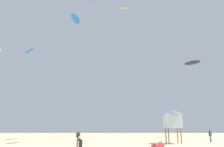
# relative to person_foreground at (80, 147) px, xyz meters

# --- Properties ---
(person_foreground) EXTENTS (0.35, 0.50, 1.56)m
(person_foreground) POSITION_rel_person_foreground_xyz_m (0.00, 0.00, 0.00)
(person_foreground) COLOR #B21E23
(person_foreground) RESTS_ON ground
(person_midground) EXTENTS (0.38, 0.55, 1.67)m
(person_midground) POSITION_rel_person_foreground_xyz_m (15.39, 17.08, 0.06)
(person_midground) COLOR teal
(person_midground) RESTS_ON ground
(person_right) EXTENTS (0.49, 0.35, 1.56)m
(person_right) POSITION_rel_person_foreground_xyz_m (-2.13, 14.13, -0.00)
(person_right) COLOR teal
(person_right) RESTS_ON ground
(kite_grounded_near) EXTENTS (2.71, 4.53, 0.51)m
(kite_grounded_near) POSITION_rel_person_foreground_xyz_m (6.78, 9.52, -0.66)
(kite_grounded_near) COLOR red
(kite_grounded_near) RESTS_ON ground
(lifeguard_tower) EXTENTS (2.30, 2.30, 4.15)m
(lifeguard_tower) POSITION_rel_person_foreground_xyz_m (9.69, 14.51, 2.15)
(lifeguard_tower) COLOR #8C704C
(lifeguard_tower) RESTS_ON ground
(kite_aloft_0) EXTENTS (3.42, 3.60, 0.93)m
(kite_aloft_0) POSITION_rel_person_foreground_xyz_m (-15.49, 30.94, 16.69)
(kite_aloft_0) COLOR blue
(kite_aloft_1) EXTENTS (3.12, 3.17, 0.84)m
(kite_aloft_1) POSITION_rel_person_foreground_xyz_m (18.34, 29.62, 13.73)
(kite_aloft_1) COLOR #2D2D33
(kite_aloft_2) EXTENTS (2.05, 0.69, 0.39)m
(kite_aloft_2) POSITION_rel_person_foreground_xyz_m (4.10, 26.30, 24.05)
(kite_aloft_2) COLOR yellow
(kite_aloft_5) EXTENTS (1.69, 4.08, 0.77)m
(kite_aloft_5) POSITION_rel_person_foreground_xyz_m (-4.45, 22.42, 19.83)
(kite_aloft_5) COLOR blue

